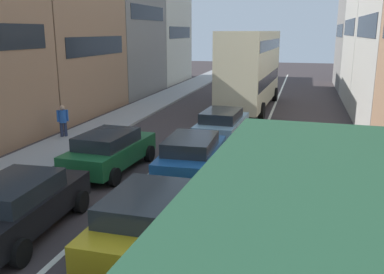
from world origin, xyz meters
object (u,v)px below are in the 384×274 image
wagon_left_lane_second (19,204)px  sedan_right_lane_behind_truck (289,178)px  removalist_box_truck (305,264)px  pedestrian_near_kerb (63,120)px  sedan_left_lane_third (110,150)px  coupe_centre_lane_fourth (222,124)px  hatchback_centre_lane_third (192,155)px  sedan_centre_lane_second (148,218)px  bus_mid_queue_primary (251,66)px

wagon_left_lane_second → sedan_right_lane_behind_truck: size_ratio=1.01×
removalist_box_truck → pedestrian_near_kerb: bearing=45.2°
wagon_left_lane_second → sedan_left_lane_third: 5.19m
removalist_box_truck → sedan_left_lane_third: 10.86m
coupe_centre_lane_fourth → pedestrian_near_kerb: bearing=105.0°
hatchback_centre_lane_third → wagon_left_lane_second: bearing=147.6°
removalist_box_truck → hatchback_centre_lane_third: (-3.85, 8.41, -1.18)m
sedan_centre_lane_second → sedan_right_lane_behind_truck: (3.13, 3.64, 0.00)m
removalist_box_truck → bus_mid_queue_primary: bearing=11.2°
removalist_box_truck → hatchback_centre_lane_third: size_ratio=1.79×
sedan_right_lane_behind_truck → bus_mid_queue_primary: (-3.14, 15.58, 2.03)m
removalist_box_truck → pedestrian_near_kerb: size_ratio=4.69×
coupe_centre_lane_fourth → pedestrian_near_kerb: 7.60m
sedan_left_lane_third → pedestrian_near_kerb: pedestrian_near_kerb is taller
hatchback_centre_lane_third → sedan_right_lane_behind_truck: size_ratio=1.01×
wagon_left_lane_second → bus_mid_queue_primary: bearing=-12.9°
wagon_left_lane_second → sedan_left_lane_third: bearing=-3.1°
removalist_box_truck → pedestrian_near_kerb: (-11.17, 11.99, -1.03)m
removalist_box_truck → wagon_left_lane_second: bearing=68.5°
sedan_centre_lane_second → coupe_centre_lane_fourth: size_ratio=0.99×
removalist_box_truck → bus_mid_queue_primary: size_ratio=0.73×
sedan_left_lane_third → coupe_centre_lane_fourth: bearing=-27.3°
sedan_right_lane_behind_truck → pedestrian_near_kerb: (-10.78, 5.19, 0.15)m
bus_mid_queue_primary → pedestrian_near_kerb: (-7.63, -10.38, -1.88)m
removalist_box_truck → sedan_right_lane_behind_truck: (-0.39, 6.80, -1.18)m
hatchback_centre_lane_third → pedestrian_near_kerb: bearing=62.0°
wagon_left_lane_second → pedestrian_near_kerb: 9.86m
coupe_centre_lane_fourth → sedan_right_lane_behind_truck: (3.36, -6.85, 0.00)m
hatchback_centre_lane_third → bus_mid_queue_primary: bearing=-3.3°
sedan_centre_lane_second → wagon_left_lane_second: same height
pedestrian_near_kerb → sedan_right_lane_behind_truck: bearing=27.4°
removalist_box_truck → coupe_centre_lane_fourth: size_ratio=1.78×
sedan_centre_lane_second → wagon_left_lane_second: 3.46m
hatchback_centre_lane_third → sedan_left_lane_third: bearing=90.8°
sedan_centre_lane_second → hatchback_centre_lane_third: size_ratio=0.99×
wagon_left_lane_second → sedan_right_lane_behind_truck: bearing=-63.3°
sedan_left_lane_third → removalist_box_truck: bearing=-136.6°
bus_mid_queue_primary → sedan_right_lane_behind_truck: bearing=-166.1°
sedan_centre_lane_second → sedan_right_lane_behind_truck: 4.80m
removalist_box_truck → wagon_left_lane_second: removalist_box_truck is taller
coupe_centre_lane_fourth → bus_mid_queue_primary: 8.96m
removalist_box_truck → sedan_right_lane_behind_truck: 6.91m
hatchback_centre_lane_third → sedan_right_lane_behind_truck: bearing=-117.1°
sedan_right_lane_behind_truck → hatchback_centre_lane_third: bearing=65.6°
sedan_left_lane_third → pedestrian_near_kerb: size_ratio=2.65×
coupe_centre_lane_fourth → hatchback_centre_lane_third: bearing=-178.6°
sedan_left_lane_third → sedan_right_lane_behind_truck: same height
hatchback_centre_lane_third → sedan_right_lane_behind_truck: (3.45, -1.61, 0.00)m
sedan_centre_lane_second → bus_mid_queue_primary: bus_mid_queue_primary is taller
coupe_centre_lane_fourth → pedestrian_near_kerb: (-7.41, -1.65, 0.15)m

